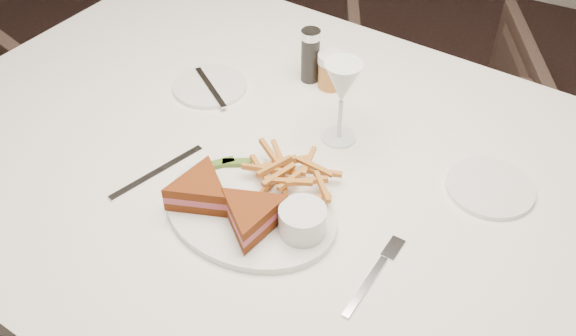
{
  "coord_description": "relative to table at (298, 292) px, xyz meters",
  "views": [
    {
      "loc": [
        0.2,
        -0.69,
        1.57
      ],
      "look_at": [
        -0.18,
        0.06,
        0.8
      ],
      "focal_mm": 40.0,
      "sensor_mm": 36.0,
      "label": 1
    }
  ],
  "objects": [
    {
      "name": "table_setting",
      "position": [
        -0.02,
        -0.04,
        0.41
      ],
      "size": [
        0.78,
        0.66,
        0.18
      ],
      "color": "white",
      "rests_on": "table"
    },
    {
      "name": "table",
      "position": [
        0.0,
        0.0,
        0.0
      ],
      "size": [
        1.71,
        1.25,
        0.75
      ],
      "primitive_type": "cube",
      "rotation": [
        0.0,
        0.0,
        -0.13
      ],
      "color": "white",
      "rests_on": "ground"
    },
    {
      "name": "chair_far",
      "position": [
        0.04,
        0.95,
        -0.08
      ],
      "size": [
        0.75,
        0.73,
        0.59
      ],
      "primitive_type": "imported",
      "rotation": [
        0.0,
        0.0,
        3.57
      ],
      "color": "#423028",
      "rests_on": "ground"
    }
  ]
}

